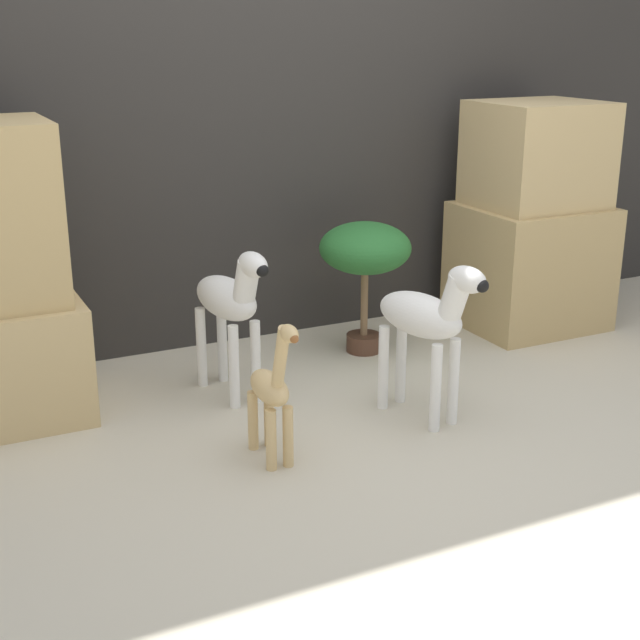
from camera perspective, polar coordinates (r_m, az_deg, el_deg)
ground_plane at (r=3.49m, az=5.26°, el=-7.92°), size 14.00×14.00×0.00m
wall_back at (r=4.46m, az=-4.24°, el=12.62°), size 6.40×0.08×2.20m
rock_pillar_right at (r=4.83m, az=13.43°, el=6.00°), size 0.70×0.62×1.18m
zebra_right at (r=3.57m, az=6.85°, el=0.05°), size 0.28×0.55×0.69m
zebra_left at (r=3.78m, az=-5.75°, el=1.15°), size 0.24×0.55×0.69m
giraffe_figurine at (r=3.25m, az=-3.10°, el=-4.64°), size 0.12×0.39×0.58m
potted_palm_front at (r=4.30m, az=2.90°, el=4.29°), size 0.44×0.44×0.65m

